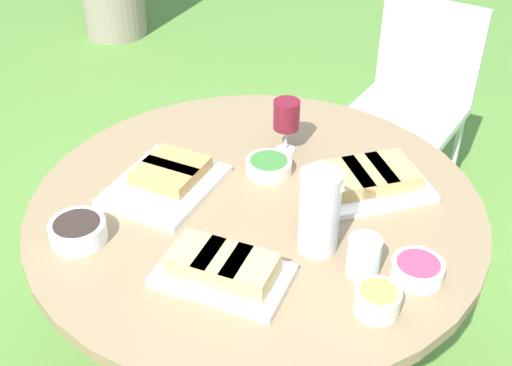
# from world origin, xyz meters

# --- Properties ---
(dining_table) EXTENTS (1.24, 1.24, 0.72)m
(dining_table) POSITION_xyz_m (0.00, 0.00, 0.60)
(dining_table) COLOR #4C4C51
(dining_table) RESTS_ON ground_plane
(chair_near_right) EXTENTS (0.51, 0.49, 0.89)m
(chair_near_right) POSITION_xyz_m (0.23, 1.20, 0.52)
(chair_near_right) COLOR silver
(chair_near_right) RESTS_ON ground_plane
(water_pitcher) EXTENTS (0.11, 0.10, 0.22)m
(water_pitcher) POSITION_xyz_m (0.21, -0.12, 0.83)
(water_pitcher) COLOR silver
(water_pitcher) RESTS_ON dining_table
(wine_glass) EXTENTS (0.08, 0.08, 0.17)m
(wine_glass) POSITION_xyz_m (-0.01, 0.27, 0.84)
(wine_glass) COLOR silver
(wine_glass) RESTS_ON dining_table
(platter_bread_main) EXTENTS (0.31, 0.19, 0.07)m
(platter_bread_main) POSITION_xyz_m (0.04, -0.31, 0.75)
(platter_bread_main) COLOR white
(platter_bread_main) RESTS_ON dining_table
(platter_charcuterie) EXTENTS (0.28, 0.33, 0.06)m
(platter_charcuterie) POSITION_xyz_m (-0.26, -0.03, 0.75)
(platter_charcuterie) COLOR white
(platter_charcuterie) RESTS_ON dining_table
(platter_sandwich_side) EXTENTS (0.40, 0.39, 0.06)m
(platter_sandwich_side) POSITION_xyz_m (0.27, 0.18, 0.75)
(platter_sandwich_side) COLOR white
(platter_sandwich_side) RESTS_ON dining_table
(bowl_fries) EXTENTS (0.10, 0.10, 0.06)m
(bowl_fries) POSITION_xyz_m (0.40, -0.27, 0.76)
(bowl_fries) COLOR beige
(bowl_fries) RESTS_ON dining_table
(bowl_salad) EXTENTS (0.13, 0.13, 0.04)m
(bowl_salad) POSITION_xyz_m (-0.02, 0.14, 0.75)
(bowl_salad) COLOR beige
(bowl_salad) RESTS_ON dining_table
(bowl_olives) EXTENTS (0.14, 0.14, 0.05)m
(bowl_olives) POSITION_xyz_m (-0.35, -0.32, 0.75)
(bowl_olives) COLOR white
(bowl_olives) RESTS_ON dining_table
(bowl_dip_red) EXTENTS (0.12, 0.12, 0.04)m
(bowl_dip_red) POSITION_xyz_m (0.46, -0.13, 0.75)
(bowl_dip_red) COLOR white
(bowl_dip_red) RESTS_ON dining_table
(cup_water_near) EXTENTS (0.08, 0.08, 0.10)m
(cup_water_near) POSITION_xyz_m (0.34, -0.17, 0.77)
(cup_water_near) COLOR silver
(cup_water_near) RESTS_ON dining_table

